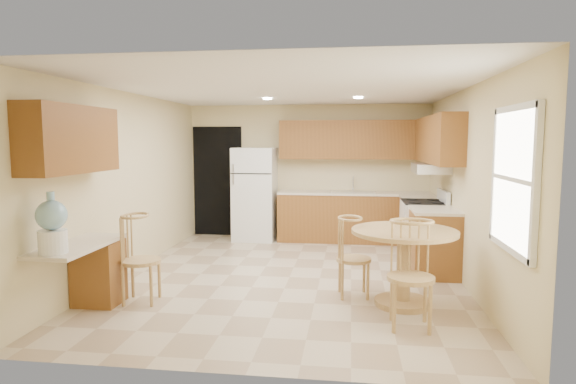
# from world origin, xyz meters

# --- Properties ---
(floor) EXTENTS (5.50, 5.50, 0.00)m
(floor) POSITION_xyz_m (0.00, 0.00, 0.00)
(floor) COLOR #C3AE8D
(floor) RESTS_ON ground
(ceiling) EXTENTS (4.50, 5.50, 0.02)m
(ceiling) POSITION_xyz_m (0.00, 0.00, 2.50)
(ceiling) COLOR white
(ceiling) RESTS_ON wall_back
(wall_back) EXTENTS (4.50, 0.02, 2.50)m
(wall_back) POSITION_xyz_m (0.00, 2.75, 1.25)
(wall_back) COLOR beige
(wall_back) RESTS_ON floor
(wall_front) EXTENTS (4.50, 0.02, 2.50)m
(wall_front) POSITION_xyz_m (0.00, -2.75, 1.25)
(wall_front) COLOR beige
(wall_front) RESTS_ON floor
(wall_left) EXTENTS (0.02, 5.50, 2.50)m
(wall_left) POSITION_xyz_m (-2.25, 0.00, 1.25)
(wall_left) COLOR beige
(wall_left) RESTS_ON floor
(wall_right) EXTENTS (0.02, 5.50, 2.50)m
(wall_right) POSITION_xyz_m (2.25, 0.00, 1.25)
(wall_right) COLOR beige
(wall_right) RESTS_ON floor
(doorway) EXTENTS (0.90, 0.02, 2.10)m
(doorway) POSITION_xyz_m (-1.75, 2.73, 1.05)
(doorway) COLOR black
(doorway) RESTS_ON floor
(base_cab_back) EXTENTS (2.75, 0.60, 0.87)m
(base_cab_back) POSITION_xyz_m (0.88, 2.45, 0.43)
(base_cab_back) COLOR brown
(base_cab_back) RESTS_ON floor
(counter_back) EXTENTS (2.75, 0.63, 0.04)m
(counter_back) POSITION_xyz_m (0.88, 2.45, 0.89)
(counter_back) COLOR beige
(counter_back) RESTS_ON base_cab_back
(base_cab_right_a) EXTENTS (0.60, 0.59, 0.87)m
(base_cab_right_a) POSITION_xyz_m (1.95, 1.85, 0.43)
(base_cab_right_a) COLOR brown
(base_cab_right_a) RESTS_ON floor
(counter_right_a) EXTENTS (0.63, 0.59, 0.04)m
(counter_right_a) POSITION_xyz_m (1.95, 1.85, 0.89)
(counter_right_a) COLOR beige
(counter_right_a) RESTS_ON base_cab_right_a
(base_cab_right_b) EXTENTS (0.60, 0.80, 0.87)m
(base_cab_right_b) POSITION_xyz_m (1.95, 0.40, 0.43)
(base_cab_right_b) COLOR brown
(base_cab_right_b) RESTS_ON floor
(counter_right_b) EXTENTS (0.63, 0.80, 0.04)m
(counter_right_b) POSITION_xyz_m (1.95, 0.40, 0.89)
(counter_right_b) COLOR beige
(counter_right_b) RESTS_ON base_cab_right_b
(upper_cab_back) EXTENTS (2.75, 0.33, 0.70)m
(upper_cab_back) POSITION_xyz_m (0.88, 2.58, 1.85)
(upper_cab_back) COLOR brown
(upper_cab_back) RESTS_ON wall_back
(upper_cab_right) EXTENTS (0.33, 2.42, 0.70)m
(upper_cab_right) POSITION_xyz_m (2.08, 1.21, 1.85)
(upper_cab_right) COLOR brown
(upper_cab_right) RESTS_ON wall_right
(upper_cab_left) EXTENTS (0.33, 1.40, 0.70)m
(upper_cab_left) POSITION_xyz_m (-2.08, -1.60, 1.85)
(upper_cab_left) COLOR brown
(upper_cab_left) RESTS_ON wall_left
(sink) EXTENTS (0.78, 0.44, 0.01)m
(sink) POSITION_xyz_m (0.85, 2.45, 0.91)
(sink) COLOR silver
(sink) RESTS_ON counter_back
(range_hood) EXTENTS (0.50, 0.76, 0.14)m
(range_hood) POSITION_xyz_m (2.00, 1.18, 1.42)
(range_hood) COLOR silver
(range_hood) RESTS_ON upper_cab_right
(desk_pedestal) EXTENTS (0.48, 0.42, 0.72)m
(desk_pedestal) POSITION_xyz_m (-2.00, -1.32, 0.36)
(desk_pedestal) COLOR brown
(desk_pedestal) RESTS_ON floor
(desk_top) EXTENTS (0.50, 1.20, 0.04)m
(desk_top) POSITION_xyz_m (-2.00, -1.70, 0.75)
(desk_top) COLOR beige
(desk_top) RESTS_ON desk_pedestal
(window) EXTENTS (0.06, 1.12, 1.30)m
(window) POSITION_xyz_m (2.23, -1.85, 1.50)
(window) COLOR white
(window) RESTS_ON wall_right
(can_light_a) EXTENTS (0.14, 0.14, 0.02)m
(can_light_a) POSITION_xyz_m (-0.50, 1.20, 2.48)
(can_light_a) COLOR white
(can_light_a) RESTS_ON ceiling
(can_light_b) EXTENTS (0.14, 0.14, 0.02)m
(can_light_b) POSITION_xyz_m (0.90, 1.20, 2.48)
(can_light_b) COLOR white
(can_light_b) RESTS_ON ceiling
(refrigerator) EXTENTS (0.75, 0.73, 1.70)m
(refrigerator) POSITION_xyz_m (-0.95, 2.40, 0.85)
(refrigerator) COLOR white
(refrigerator) RESTS_ON floor
(stove) EXTENTS (0.65, 0.76, 1.09)m
(stove) POSITION_xyz_m (1.92, 1.18, 0.47)
(stove) COLOR white
(stove) RESTS_ON floor
(dining_table) EXTENTS (1.16, 1.16, 0.86)m
(dining_table) POSITION_xyz_m (1.40, -0.93, 0.56)
(dining_table) COLOR tan
(dining_table) RESTS_ON floor
(chair_table_a) EXTENTS (0.41, 0.54, 0.94)m
(chair_table_a) POSITION_xyz_m (0.85, -0.77, 0.57)
(chair_table_a) COLOR tan
(chair_table_a) RESTS_ON floor
(chair_table_b) EXTENTS (0.46, 0.46, 1.05)m
(chair_table_b) POSITION_xyz_m (1.40, -1.68, 0.64)
(chair_table_b) COLOR tan
(chair_table_b) RESTS_ON floor
(chair_desk) EXTENTS (0.44, 0.57, 1.00)m
(chair_desk) POSITION_xyz_m (-1.55, -1.30, 0.61)
(chair_desk) COLOR tan
(chair_desk) RESTS_ON floor
(water_crock) EXTENTS (0.29, 0.29, 0.59)m
(water_crock) POSITION_xyz_m (-2.00, -2.12, 1.04)
(water_crock) COLOR white
(water_crock) RESTS_ON desk_top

